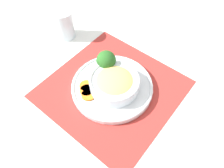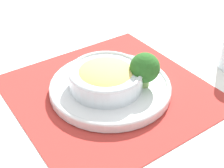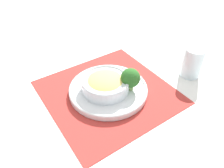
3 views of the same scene
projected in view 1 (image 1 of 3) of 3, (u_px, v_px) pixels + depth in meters
The scene contains 9 objects.
ground_plane at pixel (112, 89), 0.75m from camera, with size 4.00×4.00×0.00m, color white.
placemat at pixel (112, 89), 0.75m from camera, with size 0.46×0.46×0.00m.
plate at pixel (112, 86), 0.74m from camera, with size 0.27×0.27×0.02m.
bowl at pixel (115, 82), 0.71m from camera, with size 0.16×0.16×0.05m.
broccoli_floret at pixel (106, 60), 0.74m from camera, with size 0.07×0.07×0.08m.
carrot_slice_near at pixel (86, 86), 0.73m from camera, with size 0.05×0.05×0.01m.
carrot_slice_middle at pixel (87, 90), 0.72m from camera, with size 0.05×0.05×0.01m.
carrot_slice_far at pixel (88, 95), 0.71m from camera, with size 0.05×0.05×0.01m.
water_glass at pixel (64, 26), 0.87m from camera, with size 0.08×0.08×0.12m.
Camera 1 is at (-0.30, -0.30, 0.61)m, focal length 35.00 mm.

